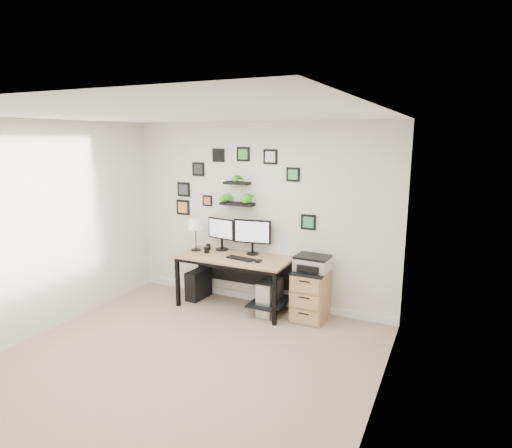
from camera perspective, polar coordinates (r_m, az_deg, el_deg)
The scene contains 14 objects.
room at distance 6.42m, azimuth 0.33°, elevation -9.82°, with size 4.00×4.00×4.00m.
desk at distance 6.04m, azimuth -2.52°, elevation -5.45°, with size 1.60×0.70×0.75m.
monitor_left at distance 6.27m, azimuth -4.64°, elevation -1.03°, with size 0.46×0.21×0.48m.
monitor_right at distance 6.02m, azimuth -0.49°, elevation -1.34°, with size 0.54×0.20×0.50m.
keyboard at distance 5.86m, azimuth -2.05°, elevation -4.62°, with size 0.41×0.13×0.02m, color black.
mouse at distance 5.72m, azimuth 0.34°, elevation -4.96°, with size 0.06×0.10×0.03m, color black.
table_lamp at distance 6.28m, azimuth -8.08°, elevation -0.08°, with size 0.24×0.24×0.48m.
mug at distance 6.20m, azimuth -6.59°, elevation -3.45°, with size 0.08×0.08×0.09m, color black.
pen_cup at distance 6.37m, azimuth -6.38°, elevation -3.04°, with size 0.07×0.07×0.09m, color black.
pc_tower_black at distance 6.55m, azimuth -7.68°, elevation -7.95°, with size 0.19×0.43×0.43m, color black.
pc_tower_grey at distance 5.94m, azimuth 1.85°, elevation -9.70°, with size 0.22×0.49×0.48m.
file_cabinet at distance 5.79m, azimuth 7.26°, elevation -9.33°, with size 0.43×0.53×0.67m.
printer at distance 5.66m, azimuth 7.54°, elevation -5.19°, with size 0.45×0.37×0.20m.
wall_decor at distance 6.12m, azimuth -2.73°, elevation 4.76°, with size 2.26×0.18×1.10m.
Camera 1 is at (2.52, -3.44, 2.40)m, focal length 30.00 mm.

